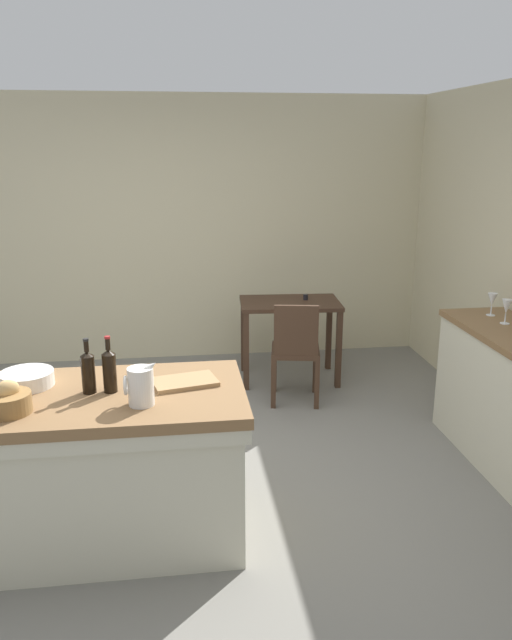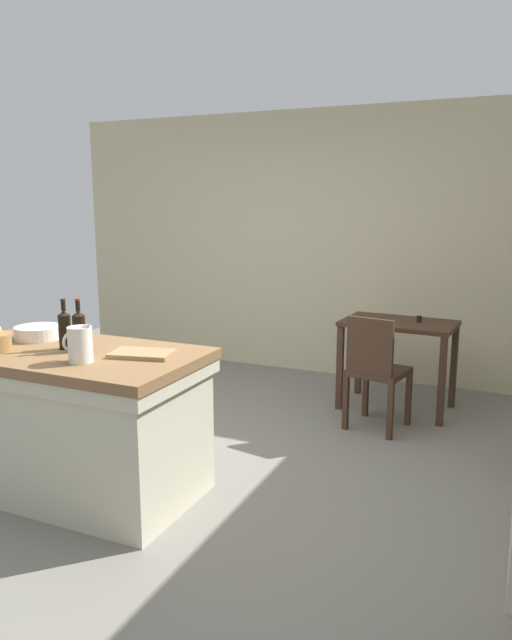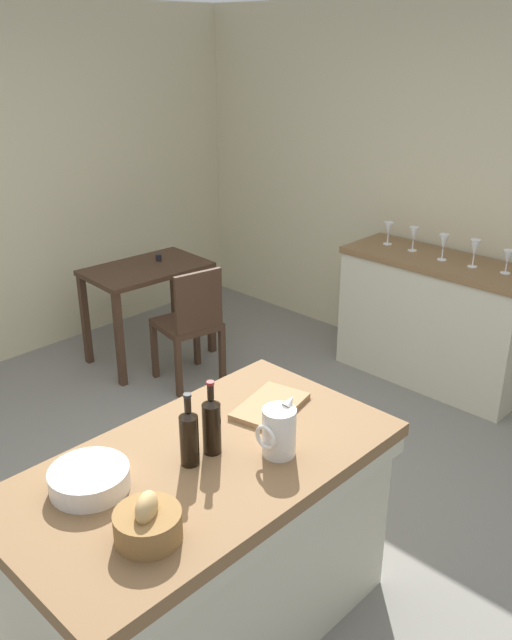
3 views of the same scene
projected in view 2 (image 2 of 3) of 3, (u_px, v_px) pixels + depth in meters
name	position (u px, v px, depth m)	size (l,w,h in m)	color
ground_plane	(179.00, 468.00, 3.96)	(6.76, 6.76, 0.00)	slate
wall_back	(312.00, 244.00, 6.03)	(5.32, 0.12, 2.60)	beige
island_table	(74.00, 416.00, 3.57)	(1.55, 0.85, 0.87)	brown
writing_desk	(399.00, 336.00, 4.98)	(0.94, 0.62, 0.80)	#3D281C
wooden_chair	(376.00, 369.00, 4.53)	(0.47, 0.47, 0.89)	#3D281C
pitcher	(80.00, 344.00, 3.22)	(0.17, 0.13, 0.24)	silver
wash_bowl	(38.00, 333.00, 3.78)	(0.29, 0.29, 0.08)	silver
cutting_board	(142.00, 354.00, 3.37)	(0.34, 0.21, 0.02)	#99754C
wine_bottle_dark	(79.00, 330.00, 3.45)	(0.07, 0.07, 0.31)	black
wine_bottle_amber	(65.00, 329.00, 3.50)	(0.07, 0.07, 0.30)	black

